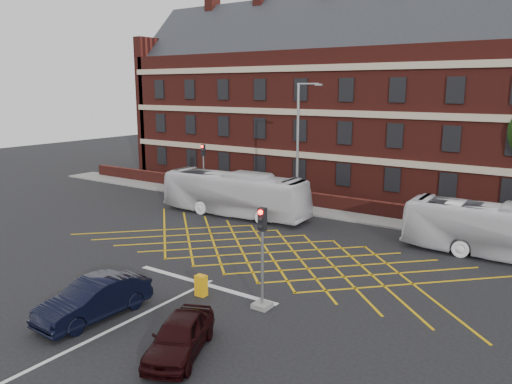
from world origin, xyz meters
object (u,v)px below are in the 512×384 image
Objects in this scene: car_maroon at (180,336)px; car_navy at (94,299)px; bus_left at (234,194)px; direction_signs at (195,180)px; bus_right at (507,232)px; utility_cabinet at (201,286)px; traffic_light_far at (204,174)px; street_lamp at (298,173)px; traffic_light_near at (262,267)px.

car_navy is at bearing 155.19° from car_maroon.
direction_signs is (-6.64, 3.28, -0.18)m from bus_left.
bus_right is at bearing -6.14° from direction_signs.
car_maroon is 4.23× the size of utility_cabinet.
car_maroon is 26.30m from traffic_light_far.
direction_signs is at bearing 61.10° from bus_left.
bus_left is 2.61× the size of traffic_light_far.
bus_left is 5.08× the size of direction_signs.
car_navy is 0.51× the size of street_lamp.
traffic_light_far is at bearing 121.39° from car_navy.
traffic_light_far reaches higher than bus_right.
bus_left is 1.05× the size of bus_right.
car_maroon is 25.70m from direction_signs.
street_lamp is at bearing 84.65° from car_maroon.
bus_left is 1.21× the size of street_lamp.
traffic_light_far is (-16.63, 15.93, 0.00)m from traffic_light_near.
bus_right is 24.23m from traffic_light_far.
traffic_light_far is 0.46× the size of street_lamp.
street_lamp is (-5.79, 18.17, 2.54)m from car_maroon.
utility_cabinet is at bearing -48.00° from direction_signs.
direction_signs reaches higher than car_navy.
car_maroon is at bearing -57.82° from utility_cabinet.
direction_signs is (-0.20, -0.93, -0.39)m from traffic_light_far.
car_maroon is 1.80× the size of direction_signs.
traffic_light_far is 21.45m from utility_cabinet.
bus_left is at bearing 109.51° from car_navy.
car_navy is (5.20, -16.21, -0.78)m from bus_left.
utility_cabinet is at bearing 99.15° from car_maroon.
bus_right is at bearing 55.58° from car_navy.
utility_cabinet is (13.74, -16.42, -1.30)m from traffic_light_far.
bus_left is at bearing -156.33° from street_lamp.
car_maroon is 19.24m from street_lamp.
direction_signs is at bearing 123.00° from car_navy.
traffic_light_far reaches higher than car_navy.
car_maroon is at bearing -0.04° from car_navy.
car_navy is at bearing -138.10° from traffic_light_near.
bus_left reaches higher than utility_cabinet.
car_maroon is 4.77m from traffic_light_near.
utility_cabinet is at bearing -50.08° from traffic_light_far.
bus_right is at bearing 51.54° from utility_cabinet.
direction_signs is (-16.56, 19.64, 0.70)m from car_maroon.
traffic_light_near is 0.46× the size of street_lamp.
traffic_light_near is 1.00× the size of traffic_light_far.
street_lamp is (4.13, 1.81, 1.66)m from bus_left.
bus_left is 2.61× the size of traffic_light_near.
bus_right is 1.15× the size of street_lamp.
car_maroon is (4.73, -0.15, -0.10)m from car_navy.
bus_left reaches higher than direction_signs.
traffic_light_far reaches higher than utility_cabinet.
bus_left reaches higher than car_navy.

